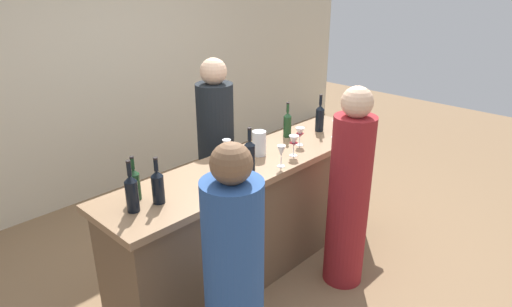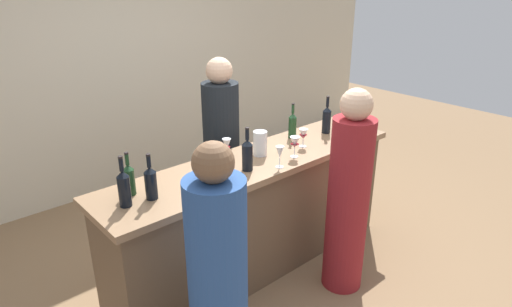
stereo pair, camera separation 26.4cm
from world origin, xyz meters
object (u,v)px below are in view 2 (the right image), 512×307
(wine_bottle_second_right_near_black, at_px, (247,154))
(wine_glass_near_right, at_px, (342,128))
(wine_glass_far_right, at_px, (227,145))
(wine_bottle_rightmost_olive_green, at_px, (292,125))
(person_left_guest, at_px, (348,199))
(wine_bottle_far_right_near_black, at_px, (327,119))
(person_center_guest, at_px, (218,278))
(wine_bottle_center_near_black, at_px, (151,182))
(wine_bottle_leftmost_near_black, at_px, (124,187))
(wine_glass_near_left, at_px, (280,153))
(person_right_guest, at_px, (222,155))
(water_pitcher, at_px, (260,143))
(wine_glass_near_center, at_px, (295,143))
(wine_glass_far_center, at_px, (303,135))
(wine_glass_far_left, at_px, (218,167))
(wine_bottle_second_left_olive_green, at_px, (129,179))

(wine_bottle_second_right_near_black, relative_size, wine_glass_near_right, 2.17)
(wine_glass_far_right, bearing_deg, wine_bottle_rightmost_olive_green, 1.43)
(person_left_guest, bearing_deg, wine_bottle_far_right_near_black, -59.85)
(wine_bottle_far_right_near_black, relative_size, person_center_guest, 0.22)
(person_center_guest, bearing_deg, wine_bottle_center_near_black, -11.18)
(wine_glass_near_right, height_order, person_left_guest, person_left_guest)
(wine_bottle_leftmost_near_black, height_order, wine_bottle_rightmost_olive_green, wine_bottle_leftmost_near_black)
(wine_bottle_leftmost_near_black, relative_size, person_center_guest, 0.22)
(wine_bottle_far_right_near_black, xyz_separation_m, person_left_guest, (-0.52, -0.67, -0.35))
(wine_glass_near_left, bearing_deg, person_center_guest, -153.88)
(wine_bottle_second_right_near_black, distance_m, wine_bottle_far_right_near_black, 1.06)
(wine_glass_far_right, distance_m, person_right_guest, 0.66)
(wine_glass_near_right, bearing_deg, wine_bottle_leftmost_near_black, 175.81)
(water_pitcher, bearing_deg, person_center_guest, -143.31)
(wine_glass_near_left, xyz_separation_m, person_center_guest, (-0.92, -0.45, -0.38))
(wine_bottle_far_right_near_black, bearing_deg, wine_glass_near_left, -162.26)
(wine_bottle_center_near_black, xyz_separation_m, person_right_guest, (1.05, 0.66, -0.31))
(water_pitcher, bearing_deg, person_right_guest, 84.67)
(wine_bottle_rightmost_olive_green, distance_m, wine_bottle_far_right_near_black, 0.34)
(person_right_guest, bearing_deg, wine_bottle_center_near_black, -43.55)
(wine_glass_far_right, bearing_deg, wine_bottle_leftmost_near_black, -170.43)
(wine_glass_near_center, xyz_separation_m, wine_glass_far_right, (-0.43, 0.30, 0.00))
(wine_bottle_center_near_black, bearing_deg, wine_bottle_second_right_near_black, -5.31)
(wine_bottle_leftmost_near_black, distance_m, wine_glass_near_center, 1.35)
(wine_bottle_center_near_black, distance_m, wine_glass_near_right, 1.75)
(wine_glass_near_left, bearing_deg, wine_bottle_leftmost_near_black, 169.40)
(wine_bottle_far_right_near_black, bearing_deg, wine_glass_far_center, -166.62)
(wine_bottle_center_near_black, distance_m, person_left_guest, 1.44)
(wine_bottle_far_right_near_black, bearing_deg, water_pitcher, 179.84)
(wine_bottle_rightmost_olive_green, xyz_separation_m, wine_glass_far_left, (-1.01, -0.28, -0.00))
(water_pitcher, relative_size, person_left_guest, 0.12)
(wine_glass_near_center, distance_m, wine_glass_far_left, 0.71)
(wine_bottle_leftmost_near_black, height_order, wine_glass_far_right, wine_bottle_leftmost_near_black)
(wine_bottle_center_near_black, height_order, wine_bottle_far_right_near_black, wine_bottle_far_right_near_black)
(wine_glass_near_center, height_order, person_left_guest, person_left_guest)
(wine_glass_far_right, xyz_separation_m, person_left_guest, (0.53, -0.76, -0.34))
(wine_glass_near_right, bearing_deg, wine_bottle_far_right_near_black, 78.59)
(wine_bottle_rightmost_olive_green, relative_size, wine_glass_near_right, 2.05)
(wine_bottle_leftmost_near_black, xyz_separation_m, wine_glass_near_left, (1.12, -0.21, -0.01))
(wine_glass_far_left, bearing_deg, wine_bottle_second_left_olive_green, 156.53)
(wine_glass_near_center, bearing_deg, wine_glass_near_left, -163.77)
(wine_bottle_center_near_black, xyz_separation_m, person_left_guest, (1.27, -0.59, -0.34))
(wine_glass_near_center, relative_size, wine_glass_far_left, 1.09)
(wine_bottle_rightmost_olive_green, bearing_deg, wine_bottle_second_left_olive_green, -178.20)
(wine_bottle_center_near_black, xyz_separation_m, person_center_guest, (0.03, -0.64, -0.38))
(wine_glass_far_center, relative_size, water_pitcher, 0.78)
(person_right_guest, bearing_deg, wine_glass_near_center, 23.14)
(wine_glass_near_left, bearing_deg, wine_glass_near_center, 16.23)
(wine_bottle_second_right_near_black, height_order, wine_bottle_rightmost_olive_green, wine_bottle_second_right_near_black)
(wine_glass_far_center, bearing_deg, wine_glass_near_left, -158.39)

